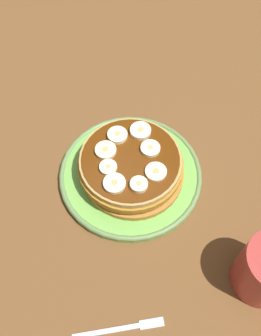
# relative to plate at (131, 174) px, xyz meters

# --- Properties ---
(ground_plane) EXTENTS (1.40, 1.40, 0.03)m
(ground_plane) POSITION_rel_plate_xyz_m (0.00, 0.00, -0.02)
(ground_plane) COLOR brown
(plate) EXTENTS (0.25, 0.25, 0.02)m
(plate) POSITION_rel_plate_xyz_m (0.00, 0.00, 0.00)
(plate) COLOR #72B74C
(plate) RESTS_ON ground_plane
(pancake_stack) EXTENTS (0.18, 0.18, 0.05)m
(pancake_stack) POSITION_rel_plate_xyz_m (0.00, -0.00, 0.03)
(pancake_stack) COLOR #B27630
(pancake_stack) RESTS_ON plate
(banana_slice_0) EXTENTS (0.03, 0.03, 0.01)m
(banana_slice_0) POSITION_rel_plate_xyz_m (-0.01, -0.04, 0.05)
(banana_slice_0) COLOR #EBEEC0
(banana_slice_0) RESTS_ON pancake_stack
(banana_slice_1) EXTENTS (0.03, 0.03, 0.01)m
(banana_slice_1) POSITION_rel_plate_xyz_m (0.05, 0.01, 0.05)
(banana_slice_1) COLOR #FEE7BC
(banana_slice_1) RESTS_ON pancake_stack
(banana_slice_2) EXTENTS (0.03, 0.03, 0.01)m
(banana_slice_2) POSITION_rel_plate_xyz_m (-0.05, 0.02, 0.05)
(banana_slice_2) COLOR #FBF2C4
(banana_slice_2) RESTS_ON pancake_stack
(banana_slice_3) EXTENTS (0.03, 0.03, 0.01)m
(banana_slice_3) POSITION_rel_plate_xyz_m (0.01, 0.03, 0.05)
(banana_slice_3) COLOR #F5F1C4
(banana_slice_3) RESTS_ON pancake_stack
(banana_slice_4) EXTENTS (0.03, 0.03, 0.01)m
(banana_slice_4) POSITION_rel_plate_xyz_m (-0.04, -0.02, 0.05)
(banana_slice_4) COLOR #F9E7B6
(banana_slice_4) RESTS_ON pancake_stack
(banana_slice_5) EXTENTS (0.03, 0.03, 0.01)m
(banana_slice_5) POSITION_rel_plate_xyz_m (0.04, -0.03, 0.05)
(banana_slice_5) COLOR #FBE5BD
(banana_slice_5) RESTS_ON pancake_stack
(banana_slice_6) EXTENTS (0.04, 0.04, 0.01)m
(banana_slice_6) POSITION_rel_plate_xyz_m (0.01, -0.05, 0.05)
(banana_slice_6) COLOR #F1EDC1
(banana_slice_6) RESTS_ON pancake_stack
(banana_slice_7) EXTENTS (0.04, 0.04, 0.01)m
(banana_slice_7) POSITION_rel_plate_xyz_m (-0.02, 0.05, 0.05)
(banana_slice_7) COLOR #FAE8C3
(banana_slice_7) RESTS_ON pancake_stack
(fork) EXTENTS (0.09, 0.11, 0.01)m
(fork) POSITION_rel_plate_xyz_m (0.16, -0.19, -0.01)
(fork) COLOR silver
(fork) RESTS_ON ground_plane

